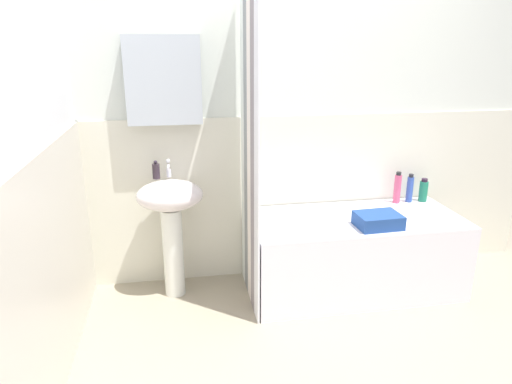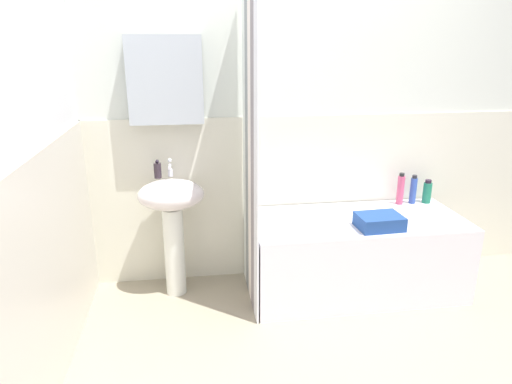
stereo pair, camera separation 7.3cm
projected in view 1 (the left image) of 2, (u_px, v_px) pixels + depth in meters
The scene contains 12 objects.
ground_plane at pixel (361, 378), 2.47m from camera, with size 4.80×5.60×0.04m, color #9E937C.
wall_back_tiled at pixel (296, 124), 3.28m from camera, with size 3.60×0.18×2.40m.
wall_left_tiled at pixel (35, 170), 2.18m from camera, with size 0.07×1.81×2.40m.
sink at pixel (171, 213), 3.08m from camera, with size 0.44×0.34×0.83m.
faucet at pixel (168, 169), 3.07m from camera, with size 0.03×0.12×0.12m.
soap_dispenser at pixel (156, 171), 3.05m from camera, with size 0.05×0.05×0.12m.
bathtub at pixel (354, 253), 3.25m from camera, with size 1.45×0.67×0.54m, color white.
shower_curtain at pixel (250, 157), 2.91m from camera, with size 0.01×0.67×2.00m.
body_wash_bottle at pixel (423, 191), 3.48m from camera, with size 0.06×0.06×0.18m.
lotion_bottle at pixel (410, 189), 3.46m from camera, with size 0.05×0.05×0.22m.
shampoo_bottle at pixel (397, 188), 3.43m from camera, with size 0.05×0.05×0.24m.
towel_folded at pixel (378, 220), 3.00m from camera, with size 0.28×0.21×0.09m, color navy.
Camera 1 is at (-0.90, -1.91, 1.69)m, focal length 32.35 mm.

